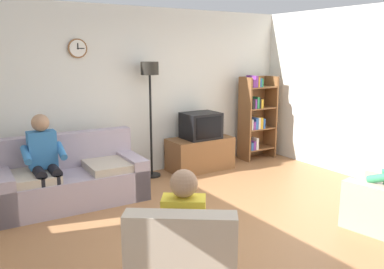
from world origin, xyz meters
name	(u,v)px	position (x,y,z in m)	size (l,w,h in m)	color
ground_plane	(241,230)	(0.00, 0.00, 0.00)	(12.00, 12.00, 0.00)	#9E6B42
back_wall_assembly	(139,92)	(0.00, 2.66, 1.35)	(6.20, 0.17, 2.70)	silver
couch	(71,180)	(-1.38, 1.89, 0.31)	(1.92, 0.93, 0.90)	#A899A8
tv_stand	(200,154)	(0.93, 2.25, 0.28)	(1.10, 0.56, 0.56)	brown
tv	(201,125)	(0.93, 2.23, 0.78)	(0.60, 0.49, 0.44)	black
bookshelf	(255,116)	(2.21, 2.32, 0.82)	(0.68, 0.36, 1.58)	brown
floor_lamp	(150,88)	(0.05, 2.35, 1.45)	(0.28, 0.28, 1.85)	black
armchair_near_window	(184,269)	(-1.24, -0.79, 0.29)	(1.16, 1.18, 0.90)	#BCAD99
person_on_couch	(44,158)	(-1.73, 1.78, 0.70)	(0.52, 0.54, 1.24)	#3372B2
person_in_left_armchair	(185,227)	(-1.19, -0.72, 0.60)	(0.62, 0.64, 1.12)	yellow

